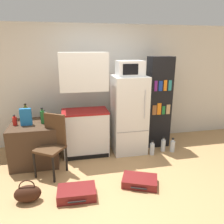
# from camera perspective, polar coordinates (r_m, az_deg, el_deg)

# --- Properties ---
(ground_plane) EXTENTS (24.00, 24.00, 0.00)m
(ground_plane) POSITION_cam_1_polar(r_m,az_deg,el_deg) (3.44, 2.50, -19.93)
(ground_plane) COLOR tan
(wall_back) EXTENTS (6.40, 0.10, 2.51)m
(wall_back) POSITION_cam_1_polar(r_m,az_deg,el_deg) (4.83, -0.88, 7.10)
(wall_back) COLOR beige
(wall_back) RESTS_ON ground_plane
(side_table) EXTENTS (0.82, 0.80, 0.74)m
(side_table) POSITION_cam_1_polar(r_m,az_deg,el_deg) (4.27, -19.35, -7.57)
(side_table) COLOR #422D1E
(side_table) RESTS_ON ground_plane
(kitchen_hutch) EXTENTS (0.88, 0.54, 1.97)m
(kitchen_hutch) POSITION_cam_1_polar(r_m,az_deg,el_deg) (4.18, -7.13, 0.64)
(kitchen_hutch) COLOR silver
(kitchen_hutch) RESTS_ON ground_plane
(refrigerator) EXTENTS (0.64, 0.63, 1.53)m
(refrigerator) POSITION_cam_1_polar(r_m,az_deg,el_deg) (4.34, 4.42, -0.70)
(refrigerator) COLOR silver
(refrigerator) RESTS_ON ground_plane
(microwave) EXTENTS (0.49, 0.39, 0.28)m
(microwave) POSITION_cam_1_polar(r_m,az_deg,el_deg) (4.16, 4.70, 11.30)
(microwave) COLOR silver
(microwave) RESTS_ON refrigerator
(bookshelf) EXTENTS (0.47, 0.33, 1.88)m
(bookshelf) POSITION_cam_1_polar(r_m,az_deg,el_deg) (4.65, 12.04, 2.40)
(bookshelf) COLOR black
(bookshelf) RESTS_ON ground_plane
(bottle_green_tall) EXTENTS (0.07, 0.07, 0.29)m
(bottle_green_tall) POSITION_cam_1_polar(r_m,az_deg,el_deg) (4.07, -17.69, -1.18)
(bottle_green_tall) COLOR #1E6028
(bottle_green_tall) RESTS_ON side_table
(bottle_clear_short) EXTENTS (0.06, 0.06, 0.16)m
(bottle_clear_short) POSITION_cam_1_polar(r_m,az_deg,el_deg) (4.35, -17.19, -0.76)
(bottle_clear_short) COLOR silver
(bottle_clear_short) RESTS_ON side_table
(bottle_olive_oil) EXTENTS (0.08, 0.08, 0.30)m
(bottle_olive_oil) POSITION_cam_1_polar(r_m,az_deg,el_deg) (4.42, -21.54, -0.14)
(bottle_olive_oil) COLOR #566619
(bottle_olive_oil) RESTS_ON side_table
(bottle_ketchup_red) EXTENTS (0.08, 0.08, 0.19)m
(bottle_ketchup_red) POSITION_cam_1_polar(r_m,az_deg,el_deg) (4.15, -24.06, -2.15)
(bottle_ketchup_red) COLOR #AD1914
(bottle_ketchup_red) RESTS_ON side_table
(cereal_box) EXTENTS (0.19, 0.07, 0.30)m
(cereal_box) POSITION_cam_1_polar(r_m,az_deg,el_deg) (4.06, -21.57, -1.20)
(cereal_box) COLOR #1E66A8
(cereal_box) RESTS_ON side_table
(chair) EXTENTS (0.55, 0.55, 1.00)m
(chair) POSITION_cam_1_polar(r_m,az_deg,el_deg) (3.76, -15.20, -7.01)
(chair) COLOR black
(chair) RESTS_ON ground_plane
(suitcase_large_flat) EXTENTS (0.62, 0.52, 0.12)m
(suitcase_large_flat) POSITION_cam_1_polar(r_m,az_deg,el_deg) (3.56, 7.24, -17.45)
(suitcase_large_flat) COLOR maroon
(suitcase_large_flat) RESTS_ON ground_plane
(suitcase_small_flat) EXTENTS (0.55, 0.38, 0.14)m
(suitcase_small_flat) POSITION_cam_1_polar(r_m,az_deg,el_deg) (3.32, -9.20, -20.16)
(suitcase_small_flat) COLOR maroon
(suitcase_small_flat) RESTS_ON ground_plane
(handbag) EXTENTS (0.36, 0.20, 0.33)m
(handbag) POSITION_cam_1_polar(r_m,az_deg,el_deg) (3.39, -21.16, -19.23)
(handbag) COLOR #33190F
(handbag) RESTS_ON ground_plane
(water_bottle_front) EXTENTS (0.09, 0.09, 0.30)m
(water_bottle_front) POSITION_cam_1_polar(r_m,az_deg,el_deg) (4.63, 13.22, -8.40)
(water_bottle_front) COLOR silver
(water_bottle_front) RESTS_ON ground_plane
(water_bottle_middle) EXTENTS (0.09, 0.09, 0.29)m
(water_bottle_middle) POSITION_cam_1_polar(r_m,az_deg,el_deg) (4.65, 15.52, -8.54)
(water_bottle_middle) COLOR silver
(water_bottle_middle) RESTS_ON ground_plane
(water_bottle_back) EXTENTS (0.09, 0.09, 0.29)m
(water_bottle_back) POSITION_cam_1_polar(r_m,az_deg,el_deg) (4.44, 10.44, -9.41)
(water_bottle_back) COLOR silver
(water_bottle_back) RESTS_ON ground_plane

